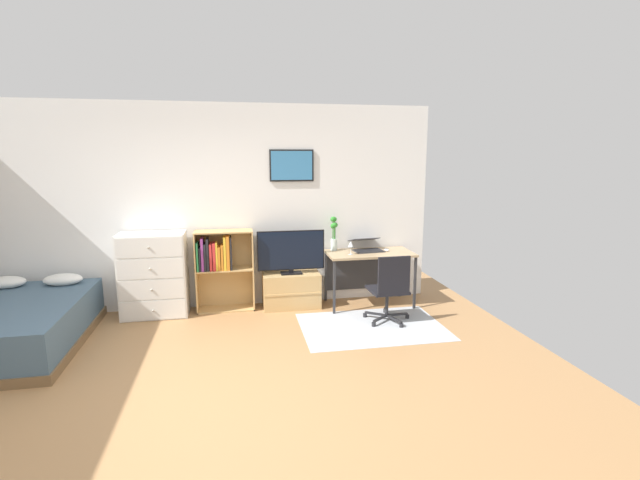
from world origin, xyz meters
name	(u,v)px	position (x,y,z in m)	size (l,w,h in m)	color
ground_plane	(197,396)	(0.00, 0.00, 0.00)	(7.20, 7.20, 0.00)	#A87A4C
wall_back_with_posters	(206,207)	(0.01, 2.43, 1.35)	(6.12, 0.09, 2.70)	white
area_rug	(372,326)	(1.95, 1.26, 0.00)	(1.70, 1.20, 0.01)	#B2B7BC
bed	(11,326)	(-2.01, 1.39, 0.25)	(1.45, 1.97, 0.62)	brown
dresser	(154,275)	(-0.66, 2.15, 0.54)	(0.81, 0.46, 1.07)	white
bookshelf	(220,263)	(0.16, 2.22, 0.64)	(0.75, 0.30, 1.07)	tan
tv_stand	(291,290)	(1.09, 2.17, 0.23)	(0.76, 0.41, 0.47)	tan
television	(291,252)	(1.09, 2.15, 0.76)	(0.90, 0.16, 0.59)	black
desk	(368,260)	(2.15, 2.14, 0.61)	(1.16, 0.61, 0.74)	tan
office_chair	(390,287)	(2.20, 1.34, 0.46)	(0.56, 0.58, 0.86)	#232326
laptop	(366,245)	(2.14, 2.20, 0.81)	(0.44, 0.46, 0.17)	#333338
computer_mouse	(387,250)	(2.40, 2.08, 0.76)	(0.06, 0.10, 0.03)	silver
bamboo_vase	(334,232)	(1.70, 2.27, 0.99)	(0.10, 0.09, 0.47)	silver
wine_glass	(351,245)	(1.86, 1.97, 0.87)	(0.07, 0.07, 0.18)	silver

